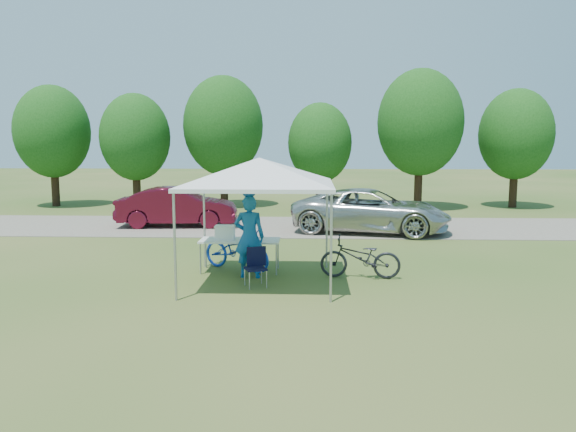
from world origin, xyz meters
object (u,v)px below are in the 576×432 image
(bike_dark, at_px, (360,258))
(sedan, at_px, (177,207))
(cooler, at_px, (225,232))
(folding_chair, at_px, (256,263))
(bike_blue, at_px, (237,249))
(minivan, at_px, (371,210))
(folding_table, at_px, (240,241))
(cyclist, at_px, (249,237))

(bike_dark, height_order, sedan, sedan)
(cooler, bearing_deg, folding_chair, -56.65)
(cooler, distance_m, bike_dark, 3.22)
(cooler, xyz_separation_m, bike_blue, (0.25, 0.15, -0.44))
(bike_blue, distance_m, minivan, 6.87)
(cooler, bearing_deg, bike_blue, 30.10)
(bike_blue, height_order, sedan, sedan)
(folding_table, xyz_separation_m, sedan, (-3.15, 6.90, -0.01))
(folding_table, bearing_deg, sedan, 114.54)
(bike_dark, bearing_deg, folding_table, -95.39)
(folding_table, bearing_deg, bike_blue, 123.93)
(folding_table, relative_size, cyclist, 1.00)
(folding_chair, distance_m, cyclist, 0.89)
(folding_table, distance_m, sedan, 7.59)
(cyclist, xyz_separation_m, bike_dark, (2.50, 0.03, -0.46))
(minivan, relative_size, sedan, 1.24)
(folding_chair, height_order, bike_blue, bike_blue)
(folding_table, distance_m, cyclist, 0.67)
(cooler, distance_m, bike_blue, 0.53)
(folding_table, xyz_separation_m, cyclist, (0.29, -0.57, 0.21))
(folding_chair, xyz_separation_m, cyclist, (-0.22, 0.74, 0.45))
(folding_table, distance_m, bike_blue, 0.29)
(folding_table, xyz_separation_m, minivan, (3.70, 5.87, 0.02))
(bike_blue, relative_size, sedan, 0.45)
(bike_blue, bearing_deg, folding_chair, -125.85)
(folding_table, relative_size, cooler, 4.05)
(folding_chair, bearing_deg, bike_blue, 90.73)
(bike_blue, xyz_separation_m, sedan, (-3.05, 6.76, 0.22))
(cyclist, xyz_separation_m, minivan, (3.41, 6.43, -0.19))
(bike_dark, height_order, minivan, minivan)
(folding_chair, bearing_deg, folding_table, 89.32)
(cooler, relative_size, bike_blue, 0.24)
(bike_blue, height_order, bike_dark, bike_blue)
(folding_table, bearing_deg, cooler, 180.00)
(cyclist, bearing_deg, cooler, -39.32)
(folding_table, height_order, sedan, sedan)
(cyclist, xyz_separation_m, bike_blue, (-0.39, 0.71, -0.44))
(folding_table, height_order, bike_blue, bike_blue)
(folding_chair, xyz_separation_m, minivan, (3.19, 7.17, 0.26))
(folding_chair, bearing_deg, cyclist, 84.59)
(minivan, xyz_separation_m, sedan, (-6.85, 1.04, -0.03))
(cooler, bearing_deg, minivan, 55.38)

